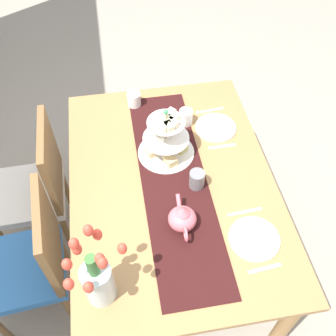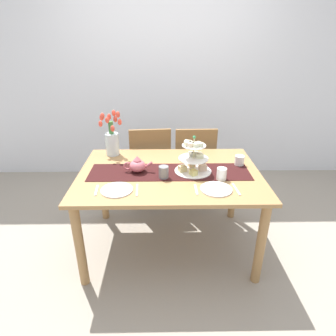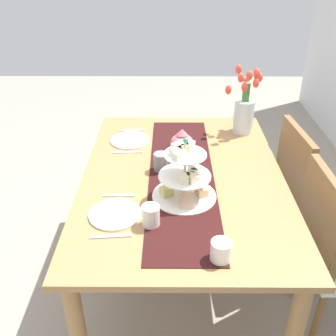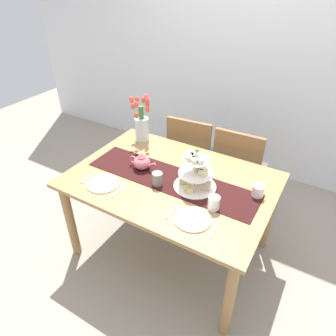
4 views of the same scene
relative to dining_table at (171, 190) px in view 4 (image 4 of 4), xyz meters
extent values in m
plane|color=gray|center=(0.00, 0.00, -0.64)|extent=(8.00, 8.00, 0.00)
cube|color=silver|center=(0.00, 1.61, 0.66)|extent=(6.00, 0.08, 2.60)
cube|color=#A37747|center=(0.00, 0.00, 0.09)|extent=(1.47, 1.02, 0.03)
cylinder|color=#A37747|center=(-0.67, -0.44, -0.28)|extent=(0.07, 0.07, 0.71)
cylinder|color=#A37747|center=(0.67, -0.44, -0.28)|extent=(0.07, 0.07, 0.71)
cylinder|color=#A37747|center=(-0.67, 0.44, -0.28)|extent=(0.07, 0.07, 0.71)
cylinder|color=#A37747|center=(0.67, 0.44, -0.28)|extent=(0.07, 0.07, 0.71)
cylinder|color=brown|center=(-0.04, 1.01, -0.43)|extent=(0.04, 0.04, 0.41)
cylinder|color=brown|center=(-0.40, 0.98, -0.43)|extent=(0.04, 0.04, 0.41)
cylinder|color=brown|center=(-0.01, 0.65, -0.43)|extent=(0.04, 0.04, 0.41)
cylinder|color=brown|center=(-0.36, 0.62, -0.43)|extent=(0.04, 0.04, 0.41)
cube|color=#3370B7|center=(-0.20, 0.81, -0.20)|extent=(0.46, 0.46, 0.05)
cube|color=brown|center=(-0.18, 0.62, 0.05)|extent=(0.42, 0.07, 0.45)
cylinder|color=brown|center=(0.45, 1.00, -0.43)|extent=(0.04, 0.04, 0.41)
cylinder|color=brown|center=(0.09, 0.99, -0.43)|extent=(0.04, 0.04, 0.41)
cylinder|color=brown|center=(0.46, 0.64, -0.43)|extent=(0.04, 0.04, 0.41)
cylinder|color=brown|center=(0.10, 0.63, -0.43)|extent=(0.04, 0.04, 0.41)
cube|color=silver|center=(0.28, 0.81, -0.20)|extent=(0.43, 0.43, 0.05)
cube|color=brown|center=(0.28, 0.62, 0.05)|extent=(0.42, 0.05, 0.45)
cube|color=black|center=(0.00, -0.01, 0.10)|extent=(1.30, 0.33, 0.00)
cylinder|color=beige|center=(0.19, 0.00, 0.25)|extent=(0.01, 0.01, 0.28)
cylinder|color=white|center=(0.19, 0.00, 0.11)|extent=(0.30, 0.30, 0.01)
cylinder|color=white|center=(0.19, 0.00, 0.22)|extent=(0.24, 0.24, 0.01)
cylinder|color=white|center=(0.19, 0.00, 0.33)|extent=(0.19, 0.19, 0.01)
cube|color=beige|center=(0.27, 0.01, 0.14)|extent=(0.06, 0.07, 0.05)
cube|color=#E6BB85|center=(0.19, 0.08, 0.13)|extent=(0.07, 0.07, 0.04)
cube|color=#DFCA87|center=(0.10, -0.01, 0.14)|extent=(0.07, 0.07, 0.05)
cube|color=#D9CE72|center=(0.19, -0.08, 0.13)|extent=(0.07, 0.07, 0.04)
cube|color=beige|center=(0.24, 0.00, 0.24)|extent=(0.06, 0.05, 0.03)
cube|color=#EEE8BF|center=(0.24, 0.03, 0.24)|extent=(0.07, 0.05, 0.03)
cube|color=beige|center=(0.21, 0.05, 0.24)|extent=(0.06, 0.07, 0.03)
cube|color=silver|center=(0.18, 0.04, 0.24)|extent=(0.04, 0.06, 0.03)
cube|color=beige|center=(0.15, 0.02, 0.35)|extent=(0.07, 0.06, 0.03)
cube|color=beige|center=(0.14, -0.01, 0.35)|extent=(0.06, 0.05, 0.03)
cube|color=beige|center=(0.16, -0.03, 0.35)|extent=(0.06, 0.07, 0.03)
cube|color=#E6E8C3|center=(0.20, -0.04, 0.35)|extent=(0.05, 0.06, 0.03)
cube|color=#E9EAC2|center=(0.23, -0.03, 0.35)|extent=(0.06, 0.07, 0.03)
sphere|color=#389356|center=(0.19, 0.00, 0.40)|extent=(0.02, 0.02, 0.02)
ellipsoid|color=#D66B75|center=(-0.26, 0.00, 0.16)|extent=(0.13, 0.13, 0.10)
cone|color=#D66B75|center=(-0.26, 0.00, 0.22)|extent=(0.06, 0.06, 0.04)
cylinder|color=#D66B75|center=(-0.17, 0.00, 0.17)|extent=(0.07, 0.02, 0.06)
torus|color=#D66B75|center=(-0.34, 0.00, 0.16)|extent=(0.07, 0.01, 0.07)
cylinder|color=silver|center=(-0.52, 0.38, 0.21)|extent=(0.12, 0.12, 0.21)
cylinder|color=#3D7538|center=(-0.52, 0.38, 0.36)|extent=(0.04, 0.04, 0.12)
ellipsoid|color=#EF4C38|center=(-0.45, 0.38, 0.48)|extent=(0.04, 0.04, 0.06)
ellipsoid|color=#EF4C38|center=(-0.48, 0.43, 0.43)|extent=(0.04, 0.04, 0.06)
ellipsoid|color=#EF4C38|center=(-0.49, 0.43, 0.48)|extent=(0.04, 0.04, 0.06)
ellipsoid|color=#EF4C38|center=(-0.54, 0.46, 0.44)|extent=(0.04, 0.04, 0.06)
ellipsoid|color=#EF4C38|center=(-0.61, 0.45, 0.44)|extent=(0.04, 0.04, 0.06)
ellipsoid|color=#EF4C38|center=(-0.61, 0.40, 0.39)|extent=(0.04, 0.04, 0.06)
ellipsoid|color=#EF4C38|center=(-0.58, 0.34, 0.48)|extent=(0.04, 0.04, 0.06)
ellipsoid|color=#EF4C38|center=(-0.54, 0.35, 0.44)|extent=(0.04, 0.04, 0.06)
ellipsoid|color=#EF4C38|center=(-0.49, 0.27, 0.39)|extent=(0.04, 0.04, 0.06)
ellipsoid|color=#EF4C38|center=(-0.43, 0.35, 0.42)|extent=(0.04, 0.04, 0.06)
cylinder|color=white|center=(0.60, 0.12, 0.15)|extent=(0.08, 0.08, 0.08)
cylinder|color=white|center=(-0.38, -0.31, 0.11)|extent=(0.23, 0.23, 0.01)
cube|color=silver|center=(-0.53, -0.31, 0.11)|extent=(0.03, 0.15, 0.01)
cube|color=silver|center=(-0.24, -0.31, 0.11)|extent=(0.02, 0.17, 0.01)
cylinder|color=white|center=(0.33, -0.31, 0.11)|extent=(0.23, 0.23, 0.01)
cube|color=silver|center=(0.19, -0.31, 0.11)|extent=(0.02, 0.15, 0.01)
cube|color=silver|center=(0.48, -0.31, 0.11)|extent=(0.03, 0.17, 0.01)
cylinder|color=slate|center=(-0.05, -0.11, 0.15)|extent=(0.08, 0.08, 0.09)
cylinder|color=white|center=(0.40, -0.15, 0.15)|extent=(0.08, 0.08, 0.09)
camera|label=1|loc=(-1.16, 0.22, 1.65)|focal=41.42mm
camera|label=2|loc=(-0.04, -2.09, 1.10)|focal=30.38mm
camera|label=3|loc=(1.68, -0.07, 1.15)|focal=41.33mm
camera|label=4|loc=(0.90, -1.57, 1.42)|focal=32.74mm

